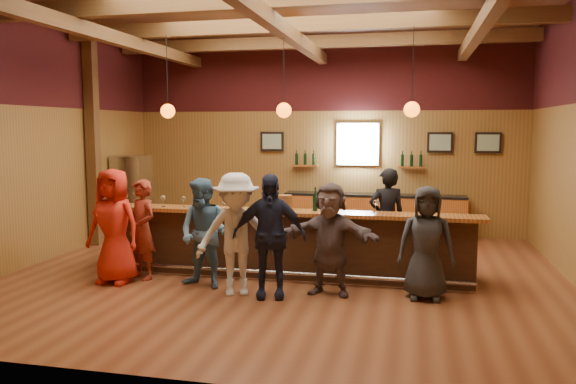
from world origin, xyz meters
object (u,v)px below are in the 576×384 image
customer_redvest (142,229)px  bar_counter (287,242)px  customer_orange (114,226)px  customer_dark (426,243)px  customer_white (236,234)px  customer_navy (269,236)px  customer_brown (330,239)px  bartender (387,218)px  ice_bucket (285,203)px  customer_denim (204,233)px  stainless_fridge (132,196)px  back_bar_cabinet (374,215)px  bottle_a (315,202)px

customer_redvest → bar_counter: bearing=50.1°
customer_orange → customer_dark: 4.74m
customer_white → customer_navy: bearing=-21.3°
bar_counter → customer_brown: 1.39m
bar_counter → customer_brown: (0.87, -1.04, 0.30)m
bartender → customer_dark: bearing=91.4°
customer_brown → ice_bucket: (-0.83, 0.71, 0.41)m
customer_denim → ice_bucket: (1.09, 0.77, 0.40)m
bar_counter → customer_orange: (-2.50, -1.16, 0.38)m
customer_white → customer_dark: customer_white is taller
bar_counter → customer_denim: size_ratio=3.77×
stainless_fridge → customer_orange: 3.96m
customer_redvest → bartender: (3.79, 1.60, 0.07)m
customer_navy → customer_brown: customer_navy is taller
customer_dark → ice_bucket: size_ratio=6.59×
stainless_fridge → customer_white: stainless_fridge is taller
customer_orange → back_bar_cabinet: bearing=56.0°
customer_denim → bottle_a: bearing=42.2°
customer_redvest → customer_brown: 3.06m
back_bar_cabinet → ice_bucket: 4.13m
customer_navy → bottle_a: customer_navy is taller
bar_counter → customer_dark: size_ratio=3.90×
customer_redvest → bottle_a: bearing=41.1°
stainless_fridge → customer_brown: bearing=-35.0°
customer_orange → bottle_a: (3.02, 0.90, 0.36)m
bar_counter → ice_bucket: (0.04, -0.33, 0.71)m
bar_counter → ice_bucket: ice_bucket is taller
customer_denim → customer_white: 0.65m
customer_orange → customer_white: customer_orange is taller
customer_navy → bartender: size_ratio=1.03×
bartender → bottle_a: (-1.08, -1.02, 0.39)m
customer_brown → ice_bucket: size_ratio=6.70×
customer_orange → customer_redvest: customer_orange is taller
customer_orange → customer_navy: size_ratio=1.01×
bar_counter → customer_denim: bearing=-133.5°
customer_dark → bartender: bartender is taller
ice_bucket → customer_redvest: bearing=-166.8°
customer_white → bartender: size_ratio=1.03×
bar_counter → stainless_fridge: bearing=149.2°
customer_denim → customer_brown: bearing=15.9°
customer_orange → customer_dark: bearing=6.3°
customer_navy → customer_dark: size_ratio=1.10×
customer_orange → customer_redvest: bearing=48.3°
back_bar_cabinet → bottle_a: (-0.66, -3.84, 0.78)m
back_bar_cabinet → customer_redvest: size_ratio=2.49×
bar_counter → customer_dark: customer_dark is taller
customer_dark → bartender: 1.83m
customer_denim → customer_navy: bearing=0.4°
stainless_fridge → customer_redvest: bearing=-59.7°
bar_counter → customer_orange: customer_orange is taller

